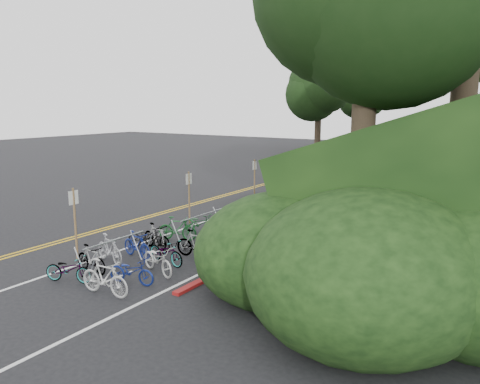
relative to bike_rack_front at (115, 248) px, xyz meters
name	(u,v)px	position (x,y,z in m)	size (l,w,h in m)	color
ground	(99,248)	(-2.56, 1.41, -0.79)	(120.00, 120.00, 0.00)	black
road_markings	(247,205)	(-1.92, 11.51, -0.78)	(7.47, 80.00, 0.01)	gold
red_curb	(344,208)	(3.14, 13.41, -0.74)	(0.25, 28.00, 0.10)	maroon
tree_cluster	(469,21)	(7.20, 23.45, 10.04)	(31.85, 53.54, 17.30)	#2D2319
bike_rack_front	(115,248)	(0.00, 0.00, 0.00)	(1.10, 2.66, 1.09)	#979BA3
bike_racks_rest	(307,186)	(0.44, 14.41, 0.07)	(1.14, 23.00, 1.17)	#979BA3
signpost_near	(75,219)	(-2.09, 0.04, 0.73)	(0.08, 0.40, 2.66)	brown
signposts_rest	(279,172)	(-1.96, 15.41, 0.64)	(0.08, 18.40, 2.50)	brown
bike_front	(147,238)	(-0.78, 2.34, -0.32)	(1.78, 0.62, 0.93)	black
bike_valet	(161,246)	(0.52, 1.71, -0.30)	(3.23, 8.71, 1.09)	slate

